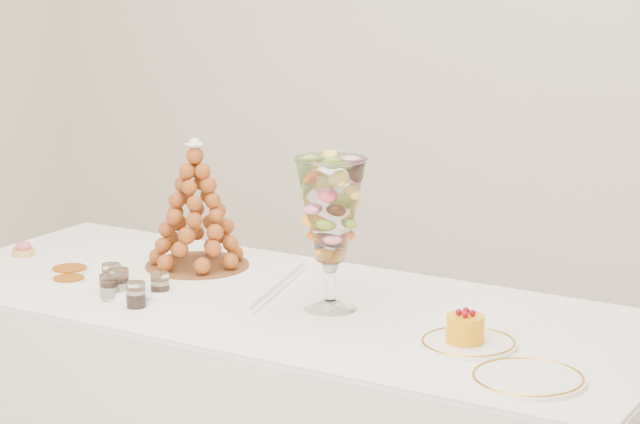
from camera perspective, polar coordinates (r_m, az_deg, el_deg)
The scene contains 14 objects.
lace_tray at distance 3.27m, azimuth -6.65°, elevation -2.97°, with size 0.57×0.43×0.02m, color white.
macaron_vase at distance 2.95m, azimuth 0.49°, elevation 0.01°, with size 0.17×0.17×0.37m.
cake_plate at distance 2.77m, azimuth 6.79°, elevation -5.99°, with size 0.21×0.21×0.01m, color white.
spare_plate at distance 2.58m, azimuth 9.48°, elevation -7.53°, with size 0.23×0.23×0.01m, color white.
pink_tart at distance 3.58m, azimuth -13.41°, elevation -1.68°, with size 0.06×0.06×0.04m.
verrine_a at distance 3.21m, azimuth -9.50°, elevation -2.93°, with size 0.05×0.05×0.07m, color white.
verrine_b at distance 3.14m, azimuth -9.20°, elevation -3.22°, with size 0.05×0.05×0.07m, color white.
verrine_c at distance 3.12m, azimuth -7.33°, elevation -3.34°, with size 0.05×0.05×0.06m, color white.
verrine_d at distance 3.12m, azimuth -9.61°, elevation -3.40°, with size 0.05×0.05×0.06m, color white.
verrine_e at distance 3.05m, azimuth -8.42°, elevation -3.75°, with size 0.05×0.05×0.06m, color white.
ramekin_back at distance 3.31m, azimuth -11.37°, elevation -2.82°, with size 0.10×0.10×0.03m, color white.
ramekin_front at distance 3.23m, azimuth -11.40°, elevation -3.24°, with size 0.09×0.09×0.03m, color white.
croquembouche at distance 3.29m, azimuth -5.69°, elevation 0.33°, with size 0.28×0.28×0.34m.
mousse_cake at distance 2.76m, azimuth 6.65°, elevation -5.30°, with size 0.09×0.09×0.07m.
Camera 1 is at (1.39, -2.44, 1.64)m, focal length 70.00 mm.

